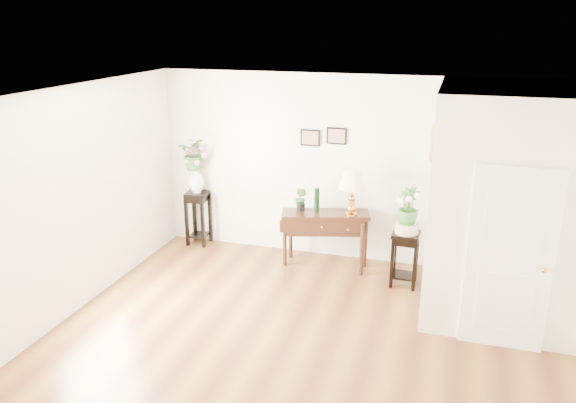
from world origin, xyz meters
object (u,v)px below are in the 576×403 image
at_px(console_table, 325,240).
at_px(table_lamp, 352,192).
at_px(plant_stand_a, 198,218).
at_px(plant_stand_b, 405,259).

distance_m(console_table, table_lamp, 0.86).
distance_m(plant_stand_a, plant_stand_b, 3.42).
bearing_deg(plant_stand_b, table_lamp, 161.10).
bearing_deg(plant_stand_a, console_table, -7.00).
height_order(console_table, plant_stand_b, console_table).
bearing_deg(plant_stand_a, table_lamp, -5.97).
bearing_deg(console_table, plant_stand_a, 157.41).
relative_size(console_table, table_lamp, 1.85).
relative_size(table_lamp, plant_stand_b, 0.89).
bearing_deg(table_lamp, console_table, 180.00).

